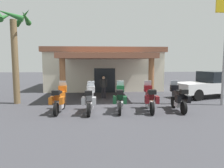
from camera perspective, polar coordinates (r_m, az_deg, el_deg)
The scene contains 10 objects.
ground_plane at distance 12.26m, azimuth -1.39°, elevation -6.53°, with size 80.00×80.00×0.00m, color #38383D.
motel_building at distance 21.26m, azimuth -2.32°, elevation 4.44°, with size 11.06×12.71×3.95m.
motorcycle_orange at distance 11.41m, azimuth -14.17°, elevation -4.11°, with size 0.72×2.21×1.61m.
motorcycle_silver at distance 11.01m, azimuth -6.08°, elevation -4.32°, with size 0.71×2.21×1.61m.
motorcycle_green at distance 11.22m, azimuth 2.24°, elevation -4.09°, with size 0.76×2.21×1.61m.
motorcycle_maroon at distance 11.45m, azimuth 10.33°, elevation -3.98°, with size 0.73×2.21×1.61m.
motorcycle_black at distance 11.98m, azimuth 17.80°, elevation -3.72°, with size 0.71×2.21×1.61m.
pedestrian at distance 15.23m, azimuth -2.32°, elevation -0.45°, with size 0.53×0.32×1.62m.
pickup_truck_white at distance 17.31m, azimuth 25.07°, elevation -0.22°, with size 5.53×3.32×1.95m.
palm_tree_roadside at distance 14.64m, azimuth -25.28°, elevation 11.47°, with size 2.26×2.24×6.15m.
Camera 1 is at (-0.37, -11.95, 2.72)m, focal length 33.42 mm.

